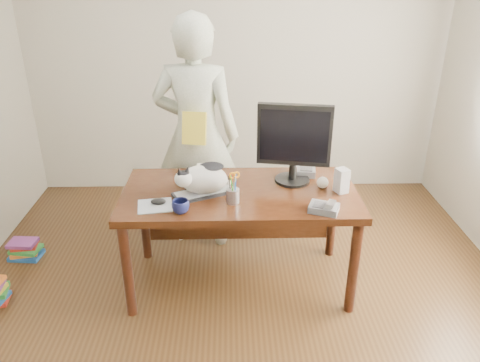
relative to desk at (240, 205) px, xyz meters
The scene contains 17 objects.
room 1.01m from the desk, 90.00° to the right, with size 4.50×4.50×4.50m.
desk is the anchor object (origin of this frame).
keyboard 0.31m from the desk, 153.51° to the right, with size 0.44×0.32×0.02m.
cat 0.39m from the desk, 153.22° to the right, with size 0.39×0.31×0.23m.
monitor 0.60m from the desk, ahead, with size 0.51×0.29×0.57m.
pen_cup 0.32m from the desk, 101.40° to the right, with size 0.11×0.11×0.22m.
mousepad 0.63m from the desk, 152.93° to the right, with size 0.24×0.23×0.00m.
mouse 0.61m from the desk, 153.78° to the right, with size 0.11×0.08×0.04m.
coffee_mug 0.56m from the desk, 135.23° to the right, with size 0.11×0.11×0.09m, color #0D1036.
phone 0.67m from the desk, 35.72° to the right, with size 0.21×0.18×0.08m.
speaker 0.73m from the desk, ahead, with size 0.10×0.11×0.17m.
baseball 0.60m from the desk, ahead, with size 0.08×0.08×0.08m.
book_stack 0.35m from the desk, 139.92° to the left, with size 0.22×0.17×0.08m.
calculator 0.56m from the desk, 22.12° to the left, with size 0.16×0.20×0.05m.
person 0.71m from the desk, 121.12° to the left, with size 0.68×0.45×1.87m, color white.
held_book 0.67m from the desk, 131.36° to the left, with size 0.19×0.13×0.25m.
book_pile_b 1.82m from the desk, behind, with size 0.26×0.20×0.15m.
Camera 1 is at (-0.07, -2.25, 2.17)m, focal length 35.00 mm.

